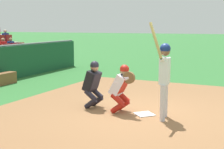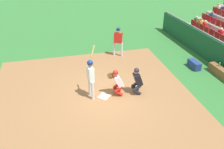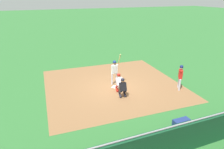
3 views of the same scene
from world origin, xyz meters
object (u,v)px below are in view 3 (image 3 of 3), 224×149
batter_at_plate (115,70)px  catcher_crouching (119,81)px  on_deck_batter (180,75)px  home_plate_umpire (123,87)px  dugout_bench (156,144)px  water_bottle_on_bench (179,132)px  home_plate_marker (115,87)px  equipment_duffel_bag (181,123)px

batter_at_plate → catcher_crouching: size_ratio=1.82×
on_deck_batter → home_plate_umpire: bearing=174.8°
batter_at_plate → home_plate_umpire: batter_at_plate is taller
batter_at_plate → dugout_bench: bearing=-96.9°
batter_at_plate → on_deck_batter: bearing=-31.9°
dugout_bench → water_bottle_on_bench: 1.16m
water_bottle_on_bench → home_plate_umpire: bearing=96.7°
batter_at_plate → water_bottle_on_bench: batter_at_plate is taller
on_deck_batter → dugout_bench: bearing=-137.1°
home_plate_marker → on_deck_batter: on_deck_batter is taller
home_plate_marker → equipment_duffel_bag: bearing=-76.0°
home_plate_marker → batter_at_plate: 1.25m
home_plate_umpire → home_plate_marker: bearing=86.2°
home_plate_marker → home_plate_umpire: bearing=-93.8°
home_plate_marker → home_plate_umpire: 1.65m
home_plate_marker → water_bottle_on_bench: size_ratio=2.14×
equipment_duffel_bag → on_deck_batter: on_deck_batter is taller
home_plate_marker → catcher_crouching: bearing=-86.2°
batter_at_plate → equipment_duffel_bag: bearing=-78.8°
catcher_crouching → dugout_bench: bearing=-97.0°
home_plate_marker → dugout_bench: (-0.65, -6.24, 0.20)m
water_bottle_on_bench → dugout_bench: bearing=178.0°
home_plate_marker → catcher_crouching: catcher_crouching is taller
equipment_duffel_bag → on_deck_batter: size_ratio=0.48×
batter_at_plate → dugout_bench: size_ratio=0.70×
batter_at_plate → home_plate_marker: bearing=-107.8°
catcher_crouching → equipment_duffel_bag: (1.31, -4.80, -0.50)m
dugout_bench → water_bottle_on_bench: (1.11, -0.04, 0.32)m
catcher_crouching → dugout_bench: catcher_crouching is taller
home_plate_umpire → catcher_crouching: bearing=81.1°
catcher_crouching → water_bottle_on_bench: 5.68m
dugout_bench → equipment_duffel_bag: dugout_bench is taller
home_plate_marker → water_bottle_on_bench: 6.31m
batter_at_plate → equipment_duffel_bag: 6.13m
batter_at_plate → catcher_crouching: (-0.13, -1.14, -0.43)m
dugout_bench → batter_at_plate: bearing=83.1°
home_plate_umpire → dugout_bench: 4.79m
home_plate_marker → equipment_duffel_bag: 5.58m
dugout_bench → equipment_duffel_bag: size_ratio=3.87×
home_plate_marker → on_deck_batter: 4.58m
catcher_crouching → home_plate_umpire: (-0.14, -0.89, 0.00)m
batter_at_plate → home_plate_umpire: (-0.27, -2.03, -0.43)m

